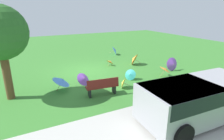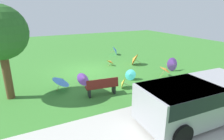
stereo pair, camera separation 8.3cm
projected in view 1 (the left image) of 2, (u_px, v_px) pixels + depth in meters
The scene contains 14 objects.
ground at pixel (87, 71), 13.03m from camera, with size 40.00×40.00×0.00m, color #387A2D.
road_strip at pixel (155, 128), 6.80m from camera, with size 40.00×3.51×0.01m, color #B2AFA8.
van_dark at pixel (195, 98), 7.08m from camera, with size 4.66×2.25×1.53m.
park_bench at pixel (102, 87), 9.28m from camera, with size 1.64×0.64×0.90m.
shade_tree at pixel (0, 33), 8.15m from camera, with size 2.42×2.42×4.35m.
parasol_blue_0 at pixel (62, 81), 9.80m from camera, with size 1.17×1.18×0.88m.
parasol_orange_0 at pixel (165, 69), 11.90m from camera, with size 0.95×0.98×0.74m.
parasol_yellow_0 at pixel (123, 83), 10.21m from camera, with size 0.59×0.61×0.59m.
parasol_blue_1 at pixel (115, 50), 17.64m from camera, with size 0.88×0.99×0.86m.
parasol_orange_1 at pixel (110, 62), 14.30m from camera, with size 0.67×0.69×0.52m.
parasol_teal_1 at pixel (130, 75), 11.39m from camera, with size 0.73×0.80×0.65m.
parasol_purple_0 at pixel (173, 64), 13.00m from camera, with size 0.93×0.89×0.95m.
parasol_purple_1 at pixel (84, 79), 10.61m from camera, with size 0.99×0.92×0.72m.
parasol_orange_2 at pixel (134, 59), 14.47m from camera, with size 1.06×1.03×0.91m.
Camera 1 is at (4.01, 11.83, 4.10)m, focal length 30.25 mm.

